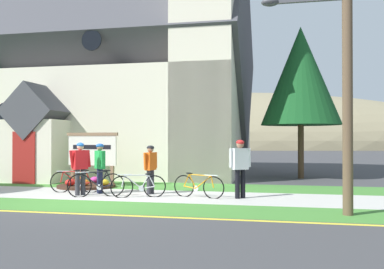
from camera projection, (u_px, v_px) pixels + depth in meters
name	position (u px, v px, depth m)	size (l,w,h in m)	color
ground	(132.00, 186.00, 15.79)	(140.00, 140.00, 0.00)	#3D3D3F
sidewalk_slab	(40.00, 192.00, 14.01)	(32.00, 2.74, 0.01)	#B7B5AD
church_lawn	(77.00, 184.00, 16.61)	(24.00, 2.57, 0.01)	#427F33
church_building	(137.00, 85.00, 22.91)	(12.53, 12.71, 12.80)	beige
church_sign	(92.00, 151.00, 16.00)	(2.12, 0.24, 2.05)	#7F6047
flower_bed	(86.00, 185.00, 15.52)	(2.13, 2.13, 0.34)	#382319
bicycle_white	(198.00, 186.00, 12.78)	(1.65, 0.45, 0.78)	black
bicycle_black	(96.00, 184.00, 12.96)	(1.63, 0.71, 0.86)	black
bicycle_blue	(139.00, 186.00, 12.81)	(1.61, 0.63, 0.76)	black
bicycle_silver	(76.00, 182.00, 13.98)	(1.73, 0.35, 0.79)	black
cyclist_in_white_jersey	(150.00, 166.00, 13.60)	(0.30, 0.64, 1.59)	#2D2D33
cyclist_in_red_jersey	(240.00, 164.00, 12.59)	(0.62, 0.48, 1.78)	black
cyclist_in_orange_jersey	(80.00, 164.00, 13.31)	(0.46, 0.65, 1.69)	#2D2D33
cyclist_in_green_jersey	(100.00, 164.00, 13.77)	(0.47, 0.60, 1.65)	#191E38
utility_pole	(342.00, 38.00, 9.91)	(3.12, 0.28, 7.57)	brown
roadside_conifer	(301.00, 76.00, 19.13)	(3.64, 3.64, 6.97)	#4C3823
distant_hill	(218.00, 147.00, 89.39)	(105.82, 48.39, 22.89)	#847A5B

